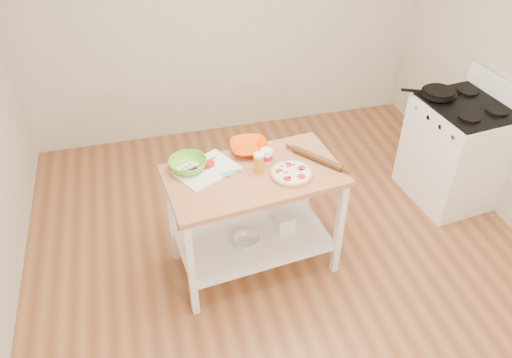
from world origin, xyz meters
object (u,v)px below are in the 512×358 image
Objects in this scene: rolling_pin at (317,159)px; shelf_bin at (285,222)px; cutting_board at (205,169)px; knife at (196,168)px; gas_stove at (455,151)px; beer_pint at (259,163)px; shelf_glass_bowl at (246,241)px; pizza at (291,173)px; yogurt_tub at (266,156)px; spatula at (231,172)px; skillet at (438,93)px; green_bowl at (188,165)px; prep_island at (254,201)px; orange_bowl at (249,147)px.

rolling_pin reaches higher than shelf_bin.
cutting_board reaches higher than knife.
gas_stove reaches higher than beer_pint.
pizza is at bearing -9.49° from shelf_glass_bowl.
yogurt_tub is 0.65m from shelf_bin.
cutting_board is 0.68m from shelf_glass_bowl.
spatula is 0.24m from knife.
beer_pint is (-1.69, -0.57, -0.00)m from skillet.
pizza is 0.22m from yogurt_tub.
gas_stove is 2.61× the size of skillet.
shelf_glass_bowl is (0.25, -0.15, -0.62)m from cutting_board.
yogurt_tub is (0.54, -0.06, 0.01)m from green_bowl.
gas_stove is at bearing -21.50° from skillet.
spatula reaches higher than shelf_glass_bowl.
shelf_bin is at bearing -13.87° from yogurt_tub.
gas_stove is 4.26× the size of green_bowl.
beer_pint is at bearing 23.63° from shelf_glass_bowl.
gas_stove is at bearing 11.39° from shelf_bin.
gas_stove reaches higher than knife.
spatula is at bearing 164.31° from pizza.
beer_pint is (0.04, 0.02, 0.32)m from prep_island.
green_bowl is (-2.16, -0.42, -0.03)m from skillet.
prep_island is 4.69× the size of orange_bowl.
beer_pint is at bearing -45.24° from knife.
knife is at bearing 152.02° from spatula.
prep_island is at bearing -96.56° from orange_bowl.
prep_island is 0.37m from pizza.
spatula is (0.16, -0.09, 0.01)m from cutting_board.
yogurt_tub is at bearing 124.64° from pizza.
gas_stove is 1.56m from rolling_pin.
rolling_pin is at bearing -28.81° from orange_bowl.
prep_island is at bearing -177.06° from rolling_pin.
cutting_board is at bearing 148.99° from shelf_glass_bowl.
pizza is at bearing -18.83° from prep_island.
gas_stove reaches higher than cutting_board.
green_bowl reaches higher than shelf_glass_bowl.
orange_bowl is 0.68× the size of rolling_pin.
spatula is 0.72m from shelf_bin.
skillet is (1.73, 0.58, 0.32)m from prep_island.
orange_bowl is at bearing 121.35° from pizza.
pizza reaches higher than shelf_bin.
orange_bowl is (0.41, 0.13, 0.02)m from knife.
beer_pint reaches higher than orange_bowl.
pizza is 2.05× the size of beer_pint.
gas_stove is 2.25× the size of cutting_board.
pizza is (-1.49, -0.66, -0.06)m from skillet.
pizza is 1.94× the size of spatula.
gas_stove is at bearing 7.87° from spatula.
gas_stove is 0.56m from skillet.
yogurt_tub is (0.08, 0.08, -0.02)m from beer_pint.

